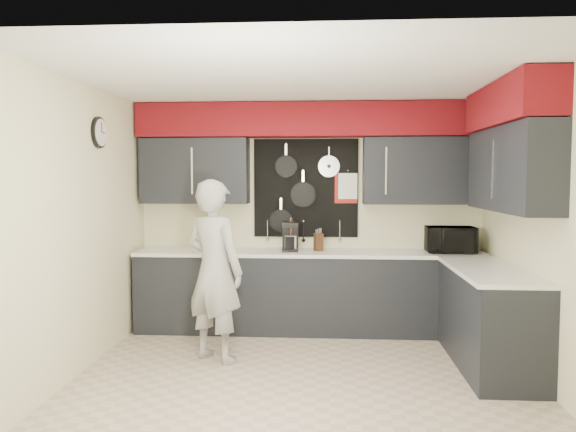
# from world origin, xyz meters

# --- Properties ---
(ground) EXTENTS (4.00, 4.00, 0.00)m
(ground) POSITION_xyz_m (0.00, 0.00, 0.00)
(ground) COLOR #C3AE97
(ground) RESTS_ON ground
(back_wall_assembly) EXTENTS (4.00, 0.36, 2.60)m
(back_wall_assembly) POSITION_xyz_m (0.01, 1.60, 2.01)
(back_wall_assembly) COLOR beige
(back_wall_assembly) RESTS_ON ground
(right_wall_assembly) EXTENTS (0.36, 3.50, 2.60)m
(right_wall_assembly) POSITION_xyz_m (1.85, 0.26, 1.94)
(right_wall_assembly) COLOR beige
(right_wall_assembly) RESTS_ON ground
(left_wall_assembly) EXTENTS (0.05, 3.50, 2.60)m
(left_wall_assembly) POSITION_xyz_m (-1.99, 0.02, 1.33)
(left_wall_assembly) COLOR beige
(left_wall_assembly) RESTS_ON ground
(base_cabinets) EXTENTS (3.95, 2.20, 0.92)m
(base_cabinets) POSITION_xyz_m (0.49, 1.13, 0.46)
(base_cabinets) COLOR black
(base_cabinets) RESTS_ON ground
(microwave) EXTENTS (0.52, 0.35, 0.29)m
(microwave) POSITION_xyz_m (1.56, 1.42, 1.06)
(microwave) COLOR black
(microwave) RESTS_ON base_cabinets
(knife_block) EXTENTS (0.11, 0.11, 0.20)m
(knife_block) POSITION_xyz_m (0.10, 1.47, 1.02)
(knife_block) COLOR #322010
(knife_block) RESTS_ON base_cabinets
(utensil_crock) EXTENTS (0.13, 0.13, 0.17)m
(utensil_crock) POSITION_xyz_m (-0.21, 1.43, 1.01)
(utensil_crock) COLOR white
(utensil_crock) RESTS_ON base_cabinets
(coffee_maker) EXTENTS (0.20, 0.23, 0.33)m
(coffee_maker) POSITION_xyz_m (-0.22, 1.44, 1.09)
(coffee_maker) COLOR black
(coffee_maker) RESTS_ON base_cabinets
(person) EXTENTS (0.76, 0.68, 1.74)m
(person) POSITION_xyz_m (-0.87, 0.37, 0.87)
(person) COLOR #999997
(person) RESTS_ON ground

